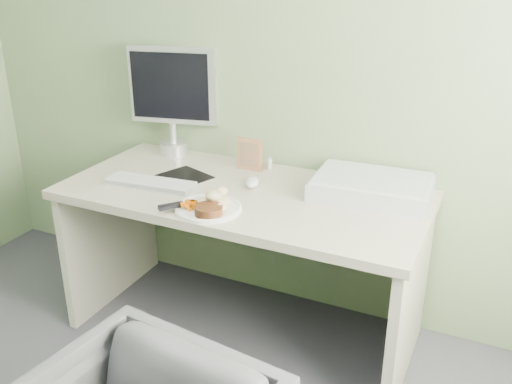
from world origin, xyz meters
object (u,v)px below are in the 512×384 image
at_px(monitor, 173,95).
at_px(scanner, 372,188).
at_px(desk, 243,228).
at_px(plate, 208,208).

bearing_deg(monitor, scanner, -19.40).
xyz_separation_m(scanner, monitor, (-1.07, 0.13, 0.27)).
xyz_separation_m(desk, plate, (-0.04, -0.24, 0.19)).
bearing_deg(desk, scanner, 18.90).
bearing_deg(desk, plate, -98.80).
distance_m(desk, scanner, 0.60).
relative_size(desk, monitor, 2.96).
distance_m(desk, plate, 0.31).
xyz_separation_m(plate, monitor, (-0.51, 0.55, 0.30)).
relative_size(plate, scanner, 0.55).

